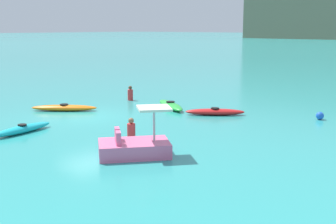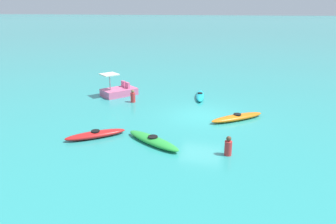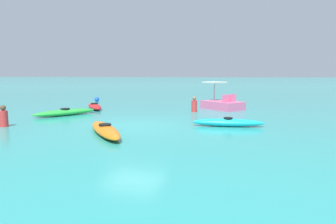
{
  "view_description": "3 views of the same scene",
  "coord_description": "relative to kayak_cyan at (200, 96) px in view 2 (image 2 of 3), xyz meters",
  "views": [
    {
      "loc": [
        17.05,
        -13.07,
        4.34
      ],
      "look_at": [
        3.8,
        1.88,
        0.44
      ],
      "focal_mm": 46.52,
      "sensor_mm": 36.0,
      "label": 1
    },
    {
      "loc": [
        -2.47,
        17.28,
        6.04
      ],
      "look_at": [
        1.63,
        1.77,
        0.68
      ],
      "focal_mm": 33.1,
      "sensor_mm": 36.0,
      "label": 2
    },
    {
      "loc": [
        -10.86,
        -4.73,
        2.07
      ],
      "look_at": [
        2.23,
        -0.88,
        0.3
      ],
      "focal_mm": 30.28,
      "sensor_mm": 36.0,
      "label": 3
    }
  ],
  "objects": [
    {
      "name": "ground_plane",
      "position": [
        -0.76,
        3.87,
        -0.16
      ],
      "size": [
        600.0,
        600.0,
        0.0
      ],
      "primitive_type": "plane",
      "color": "teal"
    },
    {
      "name": "kayak_cyan",
      "position": [
        0.0,
        0.0,
        0.0
      ],
      "size": [
        1.0,
        2.95,
        0.37
      ],
      "color": "#19B7C6",
      "rests_on": "ground_plane"
    },
    {
      "name": "kayak_green",
      "position": [
        0.88,
        8.4,
        0.0
      ],
      "size": [
        3.22,
        2.27,
        0.37
      ],
      "color": "green",
      "rests_on": "ground_plane"
    },
    {
      "name": "kayak_orange",
      "position": [
        -2.79,
        4.06,
        0.0
      ],
      "size": [
        3.07,
        2.76,
        0.37
      ],
      "color": "orange",
      "rests_on": "ground_plane"
    },
    {
      "name": "kayak_red",
      "position": [
        3.82,
        8.43,
        0.0
      ],
      "size": [
        2.72,
        2.38,
        0.37
      ],
      "color": "red",
      "rests_on": "ground_plane"
    },
    {
      "name": "pedal_boat_pink",
      "position": [
        5.87,
        0.83,
        0.17
      ],
      "size": [
        2.67,
        2.81,
        1.68
      ],
      "color": "pink",
      "rests_on": "ground_plane"
    },
    {
      "name": "person_near_shore",
      "position": [
        -2.63,
        8.72,
        0.22
      ],
      "size": [
        0.45,
        0.45,
        0.88
      ],
      "color": "red",
      "rests_on": "ground_plane"
    },
    {
      "name": "person_by_kayaks",
      "position": [
        4.23,
        2.24,
        0.22
      ],
      "size": [
        0.43,
        0.43,
        0.88
      ],
      "color": "red",
      "rests_on": "ground_plane"
    }
  ]
}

